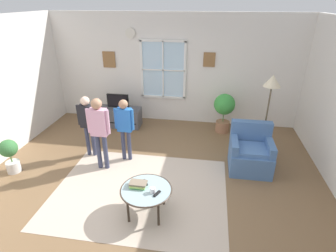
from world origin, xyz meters
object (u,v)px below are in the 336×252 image
at_px(person_black_shirt, 87,120).
at_px(coffee_table, 146,191).
at_px(potted_plant_by_window, 224,109).
at_px(armchair, 250,153).
at_px(potted_plant_corner, 10,154).
at_px(tv_stand, 119,117).
at_px(book_stack, 138,184).
at_px(person_pink_shirt, 99,126).
at_px(remote_near_cup, 157,194).
at_px(person_blue_shirt, 125,123).
at_px(cup, 153,190).
at_px(television, 118,101).
at_px(floor_lamp, 271,89).
at_px(remote_near_books, 145,182).

bearing_deg(person_black_shirt, coffee_table, -43.95).
bearing_deg(potted_plant_by_window, armchair, -72.86).
bearing_deg(coffee_table, armchair, 41.83).
xyz_separation_m(coffee_table, person_black_shirt, (-1.52, 1.47, 0.39)).
bearing_deg(potted_plant_by_window, potted_plant_corner, -149.15).
bearing_deg(tv_stand, book_stack, -66.25).
xyz_separation_m(tv_stand, person_pink_shirt, (0.30, -1.88, 0.65)).
bearing_deg(person_pink_shirt, armchair, 9.04).
distance_m(armchair, person_black_shirt, 3.22).
bearing_deg(potted_plant_by_window, remote_near_cup, -108.23).
bearing_deg(remote_near_cup, potted_plant_corner, 165.65).
bearing_deg(remote_near_cup, person_blue_shirt, 121.59).
bearing_deg(book_stack, cup, -23.57).
distance_m(remote_near_cup, person_pink_shirt, 1.76).
bearing_deg(book_stack, potted_plant_by_window, 65.81).
bearing_deg(coffee_table, television, 115.53).
xyz_separation_m(book_stack, potted_plant_by_window, (1.33, 2.95, 0.12)).
xyz_separation_m(cup, potted_plant_corner, (-2.84, 0.72, -0.09)).
relative_size(coffee_table, cup, 9.14).
bearing_deg(remote_near_cup, potted_plant_by_window, 71.77).
bearing_deg(coffee_table, book_stack, 159.11).
xyz_separation_m(tv_stand, coffee_table, (1.40, -2.93, 0.18)).
relative_size(tv_stand, floor_lamp, 0.64).
distance_m(armchair, person_blue_shirt, 2.45).
bearing_deg(television, potted_plant_corner, -120.34).
height_order(cup, person_pink_shirt, person_pink_shirt).
height_order(remote_near_books, potted_plant_corner, potted_plant_corner).
distance_m(television, cup, 3.35).
xyz_separation_m(tv_stand, armchair, (3.06, -1.44, 0.09)).
relative_size(television, person_pink_shirt, 0.38).
relative_size(book_stack, person_pink_shirt, 0.18).
xyz_separation_m(television, floor_lamp, (3.36, -0.92, 0.76)).
distance_m(person_pink_shirt, floor_lamp, 3.25).
bearing_deg(potted_plant_corner, person_pink_shirt, 13.41).
distance_m(television, potted_plant_corner, 2.64).
bearing_deg(person_blue_shirt, cup, -59.88).
xyz_separation_m(television, person_blue_shirt, (0.66, -1.51, 0.13)).
relative_size(television, remote_near_books, 3.89).
distance_m(cup, person_blue_shirt, 1.73).
bearing_deg(remote_near_books, potted_plant_corner, 169.00).
distance_m(remote_near_books, person_blue_shirt, 1.50).
relative_size(remote_near_cup, potted_plant_corner, 0.21).
relative_size(tv_stand, person_black_shirt, 0.85).
height_order(television, book_stack, television).
bearing_deg(television, cup, -63.15).
bearing_deg(potted_plant_corner, potted_plant_by_window, 30.85).
xyz_separation_m(coffee_table, potted_plant_by_window, (1.20, 3.00, 0.18)).
bearing_deg(potted_plant_by_window, tv_stand, -178.41).
height_order(remote_near_cup, potted_plant_corner, potted_plant_corner).
bearing_deg(armchair, cup, -135.11).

